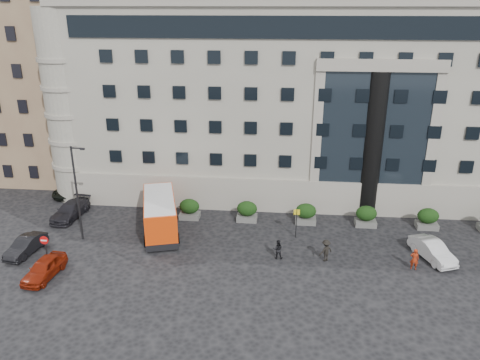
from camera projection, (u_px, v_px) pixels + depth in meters
The scene contains 23 objects.
ground at pixel (222, 265), 34.74m from camera, with size 120.00×120.00×0.00m, color black.
civic_building at pixel (301, 92), 51.44m from camera, with size 44.00×24.00×18.00m, color gray.
entrance_column at pixel (372, 146), 40.92m from camera, with size 1.80×1.80×13.00m, color black.
apartment_near at pixel (31, 82), 51.93m from camera, with size 14.00×14.00×20.00m, color #80634A.
apartment_far at pixel (73, 55), 68.58m from camera, with size 13.00×13.00×22.00m, color brown.
hedge_a at pixel (189, 209), 42.02m from camera, with size 1.80×1.26×1.84m.
hedge_b at pixel (247, 211), 41.55m from camera, with size 1.80×1.26×1.84m.
hedge_c at pixel (306, 213), 41.08m from camera, with size 1.80×1.26×1.84m.
hedge_d at pixel (366, 216), 40.62m from camera, with size 1.80×1.26×1.84m.
hedge_e at pixel (428, 218), 40.15m from camera, with size 1.80×1.26×1.84m.
street_lamp at pixel (77, 190), 37.05m from camera, with size 1.16×0.18×8.00m.
bus_stop_sign at pixel (296, 218), 38.28m from camera, with size 0.50×0.08×2.52m.
no_entry_sign at pixel (45, 244), 34.36m from camera, with size 0.64×0.16×2.32m.
minibus at pixel (160, 213), 39.25m from camera, with size 4.54×7.82×3.09m.
red_truck at pixel (124, 168), 50.83m from camera, with size 2.74×5.39×2.83m.
parked_car_a at pixel (44, 268), 33.07m from camera, with size 1.63×4.04×1.38m, color maroon.
parked_car_b at pixel (26, 246), 36.21m from camera, with size 1.37×3.93×1.30m, color black.
parked_car_c at pixel (70, 210), 42.25m from camera, with size 1.93×4.76×1.38m, color black.
parked_car_d at pixel (72, 188), 47.36m from camera, with size 2.20×4.76×1.32m, color black.
white_taxi at pixel (432, 250), 35.42m from camera, with size 1.50×4.29×1.41m, color silver.
pedestrian_a at pixel (414, 259), 33.96m from camera, with size 0.61×0.40×1.67m, color #9D290F.
pedestrian_b at pixel (278, 249), 35.44m from camera, with size 0.76×0.59×1.56m, color black.
pedestrian_c at pixel (326, 250), 35.09m from camera, with size 1.12×0.64×1.73m, color black.
Camera 1 is at (4.23, -29.92, 18.33)m, focal length 35.00 mm.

